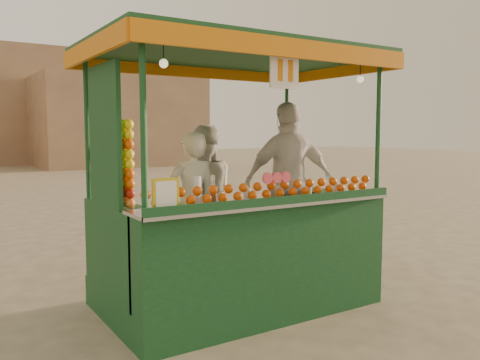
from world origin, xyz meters
TOP-DOWN VIEW (x-y plane):
  - ground at (0.00, 0.00)m, footprint 90.00×90.00m
  - building_right at (7.00, 24.00)m, footprint 9.00×6.00m
  - juice_cart at (0.18, 0.04)m, footprint 3.08×2.00m
  - vendor_left at (-0.11, 0.48)m, footprint 0.59×0.40m
  - vendor_middle at (0.20, 0.80)m, footprint 0.97×0.85m
  - vendor_right at (1.17, 0.36)m, footprint 1.23×0.76m

SIDE VIEW (x-z plane):
  - ground at x=0.00m, z-range 0.00..0.00m
  - juice_cart at x=0.18m, z-range -0.49..2.31m
  - vendor_left at x=-0.11m, z-range 0.33..1.91m
  - vendor_middle at x=0.20m, z-range 0.33..1.99m
  - vendor_right at x=1.17m, z-range 0.33..2.27m
  - building_right at x=7.00m, z-range 0.00..5.00m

